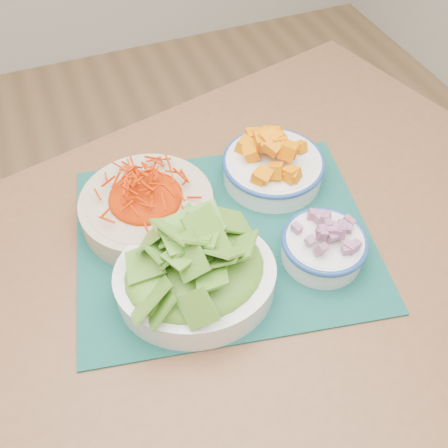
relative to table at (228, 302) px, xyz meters
The scene contains 7 objects.
ground 0.67m from the table, behind, with size 4.00×4.00×0.00m, color #AD8253.
table is the anchor object (origin of this frame).
placemat 0.12m from the table, 73.96° to the left, with size 0.49×0.40×0.00m, color #0A332F.
carrot_bowl 0.22m from the table, 119.57° to the left, with size 0.24×0.24×0.09m.
squash_bowl 0.27m from the table, 46.94° to the left, with size 0.21×0.21×0.09m.
lettuce_bowl 0.17m from the table, 166.05° to the right, with size 0.28×0.25×0.12m.
onion_bowl 0.20m from the table, 11.14° to the right, with size 0.16×0.16×0.07m.
Camera 1 is at (-0.03, -0.43, 1.41)m, focal length 40.00 mm.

